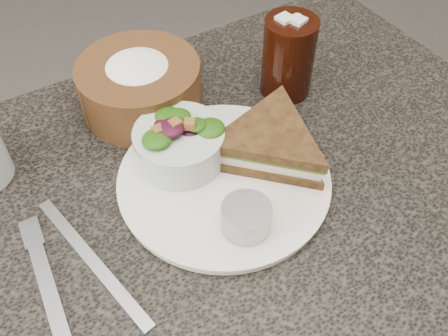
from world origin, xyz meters
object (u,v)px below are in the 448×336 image
Objects in this scene: dining_table at (215,329)px; dinner_plate at (224,180)px; salad_bowl at (179,140)px; cola_glass at (289,54)px; sandwich at (270,143)px; bread_basket at (139,79)px; dressing_ramekin at (246,218)px.

dinner_plate reaches higher than dining_table.
cola_glass reaches higher than salad_bowl.
cola_glass is (0.18, 0.12, 0.06)m from dinner_plate.
salad_bowl is (-0.11, 0.06, 0.01)m from sandwich.
dinner_plate is at bearing -147.86° from cola_glass.
salad_bowl is (0.00, 0.09, 0.42)m from dining_table.
dressing_ramekin is at bearing -88.41° from bread_basket.
bread_basket is at bearing 91.59° from dressing_ramekin.
cola_glass reaches higher than dining_table.
salad_bowl is (-0.03, 0.06, 0.04)m from dinner_plate.
salad_bowl reaches higher than dining_table.
salad_bowl is 0.14m from dressing_ramekin.
cola_glass reaches higher than dinner_plate.
salad_bowl reaches higher than sandwich.
dinner_plate is 2.06× the size of cola_glass.
bread_basket is at bearing 158.72° from cola_glass.
salad_bowl is 1.97× the size of dressing_ramekin.
dining_table is 0.38m from dinner_plate.
sandwich is at bearing -134.25° from cola_glass.
cola_glass reaches higher than sandwich.
dressing_ramekin is 0.28m from bread_basket.
dining_table is 0.48m from bread_basket.
sandwich is (0.11, 0.03, 0.41)m from dining_table.
salad_bowl reaches higher than dressing_ramekin.
dressing_ramekin reaches higher than dining_table.
dining_table is 8.24× the size of salad_bowl.
bread_basket is (-0.10, 0.20, 0.01)m from sandwich.
salad_bowl reaches higher than dinner_plate.
salad_bowl is 0.14m from bread_basket.
bread_basket reaches higher than sandwich.
sandwich is 0.12m from dressing_ramekin.
salad_bowl is at bearing -165.48° from cola_glass.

